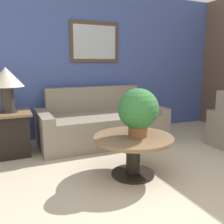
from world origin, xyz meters
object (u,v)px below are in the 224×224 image
at_px(couch_main, 101,124).
at_px(side_table, 10,133).
at_px(coffee_table, 133,147).
at_px(table_lamp, 6,81).
at_px(potted_plant_on_table, 138,110).

relative_size(couch_main, side_table, 3.28).
distance_m(coffee_table, side_table, 1.86).
distance_m(couch_main, coffee_table, 1.40).
relative_size(side_table, table_lamp, 1.00).
relative_size(coffee_table, side_table, 1.48).
xyz_separation_m(couch_main, coffee_table, (-0.13, -1.40, 0.05)).
height_order(table_lamp, potted_plant_on_table, table_lamp).
relative_size(coffee_table, potted_plant_on_table, 1.66).
bearing_deg(potted_plant_on_table, side_table, 134.88).
bearing_deg(couch_main, coffee_table, -95.22).
bearing_deg(couch_main, potted_plant_on_table, -93.62).
bearing_deg(coffee_table, side_table, 134.76).
height_order(side_table, potted_plant_on_table, potted_plant_on_table).
height_order(coffee_table, potted_plant_on_table, potted_plant_on_table).
relative_size(couch_main, coffee_table, 2.22).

